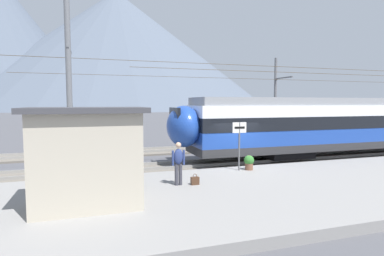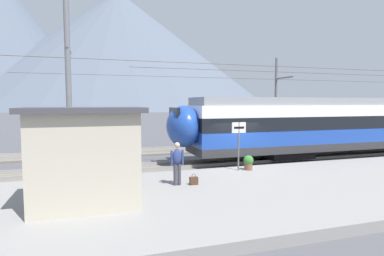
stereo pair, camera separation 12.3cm
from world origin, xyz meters
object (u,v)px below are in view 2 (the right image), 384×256
at_px(passenger_walking, 177,161).
at_px(catenary_mast_west, 69,90).
at_px(catenary_mast_far_side, 277,98).
at_px(platform_shelter, 86,156).
at_px(handbag_beside_passenger, 194,181).
at_px(platform_sign, 239,135).
at_px(potted_plant_by_shelter, 248,162).
at_px(potted_plant_platform_edge, 130,178).

bearing_deg(passenger_walking, catenary_mast_west, 143.47).
xyz_separation_m(catenary_mast_far_side, platform_shelter, (-15.84, -14.13, -2.04)).
bearing_deg(handbag_beside_passenger, platform_sign, 33.03).
distance_m(platform_sign, potted_plant_by_shelter, 1.39).
distance_m(catenary_mast_far_side, platform_shelter, 21.33).
height_order(platform_sign, passenger_walking, platform_sign).
bearing_deg(handbag_beside_passenger, catenary_mast_far_side, 46.93).
relative_size(platform_sign, handbag_beside_passenger, 5.31).
relative_size(handbag_beside_passenger, potted_plant_by_shelter, 0.62).
bearing_deg(passenger_walking, potted_plant_by_shelter, 22.70).
height_order(catenary_mast_far_side, platform_sign, catenary_mast_far_side).
distance_m(platform_sign, handbag_beside_passenger, 3.71).
height_order(passenger_walking, platform_shelter, platform_shelter).
bearing_deg(platform_shelter, catenary_mast_far_side, 41.74).
relative_size(catenary_mast_far_side, potted_plant_by_shelter, 58.72).
height_order(catenary_mast_west, catenary_mast_far_side, catenary_mast_west).
xyz_separation_m(potted_plant_platform_edge, potted_plant_by_shelter, (5.77, 1.44, 0.03)).
height_order(catenary_mast_far_side, passenger_walking, catenary_mast_far_side).
height_order(potted_plant_platform_edge, potted_plant_by_shelter, potted_plant_by_shelter).
bearing_deg(catenary_mast_far_side, handbag_beside_passenger, -133.07).
bearing_deg(passenger_walking, platform_sign, 26.19).
bearing_deg(potted_plant_platform_edge, potted_plant_by_shelter, 14.01).
height_order(catenary_mast_far_side, potted_plant_by_shelter, catenary_mast_far_side).
height_order(platform_sign, platform_shelter, platform_shelter).
height_order(potted_plant_by_shelter, platform_shelter, platform_shelter).
bearing_deg(handbag_beside_passenger, potted_plant_platform_edge, 171.57).
bearing_deg(platform_shelter, potted_plant_platform_edge, 49.28).
bearing_deg(platform_sign, platform_shelter, -154.32).
height_order(handbag_beside_passenger, platform_shelter, platform_shelter).
height_order(catenary_mast_west, platform_shelter, catenary_mast_west).
bearing_deg(potted_plant_by_shelter, passenger_walking, -157.30).
distance_m(platform_sign, passenger_walking, 3.94).
bearing_deg(platform_shelter, handbag_beside_passenger, 19.81).
bearing_deg(platform_sign, handbag_beside_passenger, -146.97).
bearing_deg(passenger_walking, handbag_beside_passenger, -12.00).
distance_m(catenary_mast_west, potted_plant_by_shelter, 8.81).
height_order(catenary_mast_west, handbag_beside_passenger, catenary_mast_west).
bearing_deg(catenary_mast_far_side, catenary_mast_west, -149.99).
distance_m(catenary_mast_far_side, platform_sign, 14.26).
relative_size(platform_sign, potted_plant_platform_edge, 3.52).
xyz_separation_m(catenary_mast_west, platform_shelter, (0.72, -4.57, -2.20)).
bearing_deg(platform_sign, potted_plant_platform_edge, -164.27).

